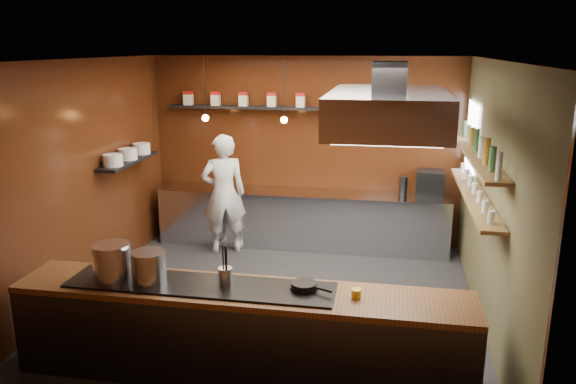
% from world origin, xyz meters
% --- Properties ---
extents(floor, '(5.00, 5.00, 0.00)m').
position_xyz_m(floor, '(0.00, 0.00, 0.00)').
color(floor, black).
rests_on(floor, ground).
extents(back_wall, '(5.00, 0.00, 5.00)m').
position_xyz_m(back_wall, '(0.00, 2.50, 1.50)').
color(back_wall, black).
rests_on(back_wall, ground).
extents(left_wall, '(0.00, 5.00, 5.00)m').
position_xyz_m(left_wall, '(-2.50, 0.00, 1.50)').
color(left_wall, black).
rests_on(left_wall, ground).
extents(right_wall, '(0.00, 5.00, 5.00)m').
position_xyz_m(right_wall, '(2.50, 0.00, 1.50)').
color(right_wall, '#4B4B2A').
rests_on(right_wall, ground).
extents(ceiling, '(5.00, 5.00, 0.00)m').
position_xyz_m(ceiling, '(0.00, 0.00, 3.00)').
color(ceiling, silver).
rests_on(ceiling, back_wall).
extents(window_pane, '(0.00, 1.00, 1.00)m').
position_xyz_m(window_pane, '(2.45, 1.70, 1.90)').
color(window_pane, white).
rests_on(window_pane, right_wall).
extents(prep_counter, '(4.60, 0.65, 0.90)m').
position_xyz_m(prep_counter, '(0.00, 2.17, 0.45)').
color(prep_counter, silver).
rests_on(prep_counter, floor).
extents(pass_counter, '(4.40, 0.72, 0.94)m').
position_xyz_m(pass_counter, '(-0.00, -1.60, 0.47)').
color(pass_counter, '#38383D').
rests_on(pass_counter, floor).
extents(tin_shelf, '(2.60, 0.26, 0.04)m').
position_xyz_m(tin_shelf, '(-0.90, 2.36, 2.20)').
color(tin_shelf, black).
rests_on(tin_shelf, back_wall).
extents(plate_shelf, '(0.30, 1.40, 0.04)m').
position_xyz_m(plate_shelf, '(-2.34, 1.00, 1.55)').
color(plate_shelf, black).
rests_on(plate_shelf, left_wall).
extents(bottle_shelf_upper, '(0.26, 2.80, 0.04)m').
position_xyz_m(bottle_shelf_upper, '(2.34, 0.30, 1.92)').
color(bottle_shelf_upper, olive).
rests_on(bottle_shelf_upper, right_wall).
extents(bottle_shelf_lower, '(0.26, 2.80, 0.04)m').
position_xyz_m(bottle_shelf_lower, '(2.34, 0.30, 1.45)').
color(bottle_shelf_lower, olive).
rests_on(bottle_shelf_lower, right_wall).
extents(extractor_hood, '(1.20, 2.00, 0.72)m').
position_xyz_m(extractor_hood, '(1.30, -0.40, 2.51)').
color(extractor_hood, '#38383D').
rests_on(extractor_hood, ceiling).
extents(pendant_left, '(0.10, 0.10, 0.95)m').
position_xyz_m(pendant_left, '(-1.40, 1.70, 2.15)').
color(pendant_left, black).
rests_on(pendant_left, ceiling).
extents(pendant_right, '(0.10, 0.10, 0.95)m').
position_xyz_m(pendant_right, '(-0.20, 1.70, 2.15)').
color(pendant_right, black).
rests_on(pendant_right, ceiling).
extents(storage_tins, '(2.43, 0.13, 0.22)m').
position_xyz_m(storage_tins, '(-0.75, 2.36, 2.33)').
color(storage_tins, beige).
rests_on(storage_tins, tin_shelf).
extents(plate_stacks, '(0.26, 1.16, 0.16)m').
position_xyz_m(plate_stacks, '(-2.34, 1.00, 1.65)').
color(plate_stacks, white).
rests_on(plate_stacks, plate_shelf).
extents(bottles, '(0.06, 2.66, 0.24)m').
position_xyz_m(bottles, '(2.34, 0.30, 2.06)').
color(bottles, silver).
rests_on(bottles, bottle_shelf_upper).
extents(wine_glasses, '(0.07, 2.37, 0.13)m').
position_xyz_m(wine_glasses, '(2.34, 0.30, 1.53)').
color(wine_glasses, silver).
rests_on(wine_glasses, bottle_shelf_lower).
extents(stockpot_large, '(0.47, 0.47, 0.36)m').
position_xyz_m(stockpot_large, '(-1.28, -1.63, 1.12)').
color(stockpot_large, silver).
rests_on(stockpot_large, pass_counter).
extents(stockpot_small, '(0.42, 0.42, 0.31)m').
position_xyz_m(stockpot_small, '(-0.89, -1.64, 1.10)').
color(stockpot_small, '#B5B8BD').
rests_on(stockpot_small, pass_counter).
extents(utensil_crock, '(0.14, 0.14, 0.18)m').
position_xyz_m(utensil_crock, '(-0.15, -1.58, 1.03)').
color(utensil_crock, silver).
rests_on(utensil_crock, pass_counter).
extents(frying_pan, '(0.41, 0.26, 0.07)m').
position_xyz_m(frying_pan, '(0.61, -1.54, 0.97)').
color(frying_pan, black).
rests_on(frying_pan, pass_counter).
extents(butter_jar, '(0.11, 0.11, 0.08)m').
position_xyz_m(butter_jar, '(1.09, -1.59, 0.96)').
color(butter_jar, yellow).
rests_on(butter_jar, pass_counter).
extents(espresso_machine, '(0.44, 0.42, 0.41)m').
position_xyz_m(espresso_machine, '(1.97, 2.23, 1.10)').
color(espresso_machine, black).
rests_on(espresso_machine, prep_counter).
extents(chef, '(0.80, 0.69, 1.87)m').
position_xyz_m(chef, '(-1.15, 1.71, 0.93)').
color(chef, white).
rests_on(chef, floor).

